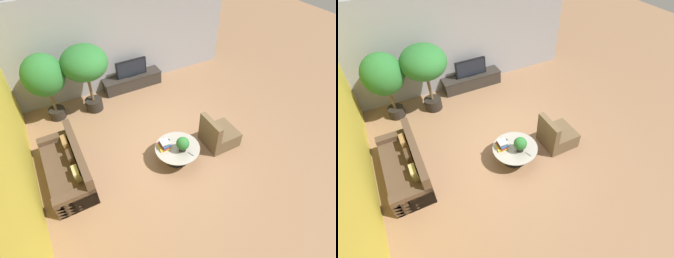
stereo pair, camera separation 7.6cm
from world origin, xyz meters
TOP-DOWN VIEW (x-y plane):
  - ground_plane at (0.00, 0.00)m, footprint 24.00×24.00m
  - back_wall_stone at (0.00, 3.26)m, footprint 7.40×0.12m
  - side_wall_left at (-3.26, 0.20)m, footprint 0.12×7.40m
  - media_console at (0.20, 2.94)m, footprint 1.91×0.50m
  - television at (0.20, 2.94)m, footprint 1.00×0.13m
  - coffee_table at (-0.07, -0.46)m, footprint 1.07×1.07m
  - couch_by_wall at (-2.48, 0.26)m, footprint 0.84×2.02m
  - armchair_wicker at (1.12, -0.48)m, footprint 0.80×0.76m
  - potted_palm_tall at (-2.30, 2.54)m, footprint 1.07×1.07m
  - potted_palm_corner at (-1.26, 2.40)m, footprint 1.23×1.23m
  - potted_plant_tabletop at (-0.01, -0.59)m, footprint 0.31×0.31m
  - book_stack at (-0.34, -0.31)m, footprint 0.27×0.31m
  - remote_black at (-0.18, -0.11)m, footprint 0.13×0.15m
  - remote_silver at (0.11, -0.79)m, footprint 0.09×0.16m

SIDE VIEW (x-z plane):
  - ground_plane at x=0.00m, z-range 0.00..0.00m
  - media_console at x=0.20m, z-range 0.01..0.44m
  - armchair_wicker at x=1.12m, z-range -0.16..0.70m
  - couch_by_wall at x=-2.48m, z-range -0.14..0.70m
  - coffee_table at x=-0.07m, z-range 0.08..0.50m
  - remote_black at x=-0.18m, z-range 0.41..0.43m
  - remote_silver at x=0.11m, z-range 0.41..0.43m
  - book_stack at x=-0.34m, z-range 0.40..0.59m
  - potted_plant_tabletop at x=-0.01m, z-range 0.43..0.81m
  - television at x=0.20m, z-range 0.42..0.97m
  - potted_palm_tall at x=-2.30m, z-range 0.36..2.31m
  - potted_palm_corner at x=-1.26m, z-range 0.46..2.46m
  - back_wall_stone at x=0.00m, z-range 0.00..3.00m
  - side_wall_left at x=-3.26m, z-range 0.00..3.00m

